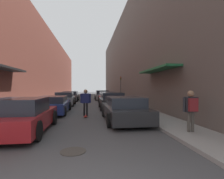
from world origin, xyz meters
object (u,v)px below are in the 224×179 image
skateboarder (86,100)px  manhole_cover (73,151)px  traffic_light (121,85)px  parked_car_left_2 (65,99)px  parked_car_left_3 (71,96)px  parked_car_right_2 (107,98)px  parked_car_left_0 (22,116)px  parked_car_right_1 (112,101)px  parked_car_right_3 (102,95)px  parked_car_left_1 (53,105)px  pedestrian (191,106)px  parked_car_right_4 (101,94)px  parked_car_right_0 (124,109)px

skateboarder → manhole_cover: size_ratio=2.36×
manhole_cover → traffic_light: (4.72, 19.29, 2.11)m
parked_car_left_2 → parked_car_left_3: parked_car_left_2 is taller
parked_car_right_2 → skateboarder: bearing=-103.5°
parked_car_left_0 → skateboarder: skateboarder is taller
parked_car_left_0 → manhole_cover: size_ratio=6.10×
parked_car_right_1 → parked_car_right_3: bearing=90.4°
parked_car_left_1 → parked_car_left_3: bearing=90.1°
pedestrian → parked_car_right_4: bearing=94.1°
skateboarder → pedestrian: (3.95, -4.57, 0.06)m
traffic_light → parked_car_left_2: bearing=-136.1°
parked_car_right_0 → parked_car_left_3: bearing=106.5°
parked_car_left_0 → pedestrian: (6.33, -1.17, 0.42)m
parked_car_left_1 → parked_car_left_3: parked_car_left_3 is taller
parked_car_right_1 → manhole_cover: (-2.24, -9.46, -0.64)m
manhole_cover → traffic_light: 19.97m
parked_car_left_1 → parked_car_right_0: bearing=-38.6°
parked_car_left_0 → skateboarder: (2.38, 3.40, 0.36)m
manhole_cover → parked_car_right_0: bearing=62.0°
parked_car_right_1 → parked_car_right_2: bearing=88.8°
parked_car_right_3 → parked_car_right_2: bearing=-88.2°
parked_car_right_0 → parked_car_left_0: bearing=-157.3°
parked_car_left_2 → parked_car_right_0: 9.64m
parked_car_right_2 → parked_car_right_3: parked_car_right_3 is taller
parked_car_left_2 → manhole_cover: (2.02, -12.82, -0.63)m
parked_car_left_3 → manhole_cover: 18.79m
parked_car_left_0 → parked_car_right_3: (4.36, 18.22, 0.01)m
manhole_cover → parked_car_left_3: bearing=96.4°
parked_car_right_4 → parked_car_right_3: bearing=-92.1°
parked_car_left_1 → parked_car_left_3: size_ratio=1.01×
parked_car_right_4 → parked_car_left_3: bearing=-121.8°
parked_car_right_3 → skateboarder: 14.96m
pedestrian → parked_car_left_1: bearing=133.9°
parked_car_right_0 → skateboarder: skateboarder is taller
parked_car_right_0 → parked_car_left_1: bearing=141.4°
parked_car_left_1 → traffic_light: (6.78, 11.71, 1.54)m
parked_car_right_3 → parked_car_right_0: bearing=-89.8°
parked_car_right_1 → parked_car_right_4: (0.12, 16.38, -0.03)m
parked_car_right_3 → pedestrian: 19.50m
parked_car_left_0 → manhole_cover: (2.19, -2.32, -0.64)m
parked_car_left_0 → parked_car_left_3: (0.11, 16.34, -0.01)m
parked_car_left_1 → parked_car_right_1: (4.31, 1.87, 0.07)m
parked_car_right_0 → parked_car_right_2: size_ratio=1.15×
parked_car_left_3 → parked_car_right_4: parked_car_left_3 is taller
parked_car_left_2 → pedestrian: (6.16, -11.68, 0.43)m
parked_car_right_4 → parked_car_left_0: bearing=-101.0°
parked_car_right_4 → traffic_light: size_ratio=1.39×
parked_car_right_0 → parked_car_right_3: (-0.05, 16.38, 0.04)m
parked_car_left_1 → pedestrian: pedestrian is taller
parked_car_right_0 → parked_car_right_2: 10.56m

